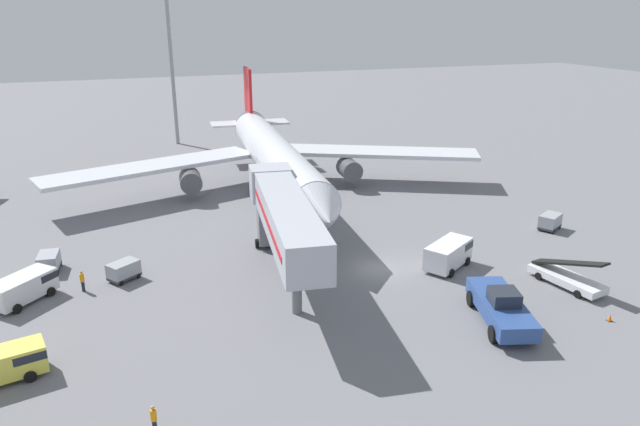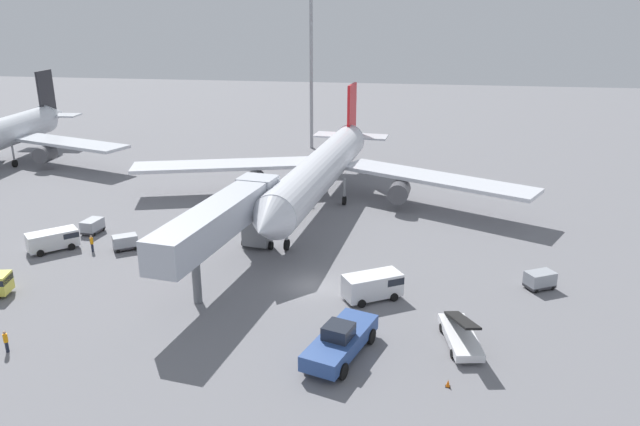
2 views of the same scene
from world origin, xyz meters
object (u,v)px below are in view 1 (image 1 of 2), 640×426
at_px(baggage_cart_outer_left, 124,270).
at_px(safety_cone_alpha, 610,318).
at_px(ground_crew_worker_midground, 154,419).
at_px(airplane_at_gate, 273,155).
at_px(service_van_rear_left, 24,287).
at_px(service_van_near_center, 449,253).
at_px(baggage_cart_far_center, 49,261).
at_px(belt_loader_truck, 567,277).
at_px(jet_bridge, 283,214).
at_px(apron_light_mast, 167,10).
at_px(ground_crew_worker_foreground, 82,280).
at_px(pushback_tug, 501,307).
at_px(baggage_cart_mid_right, 550,221).

height_order(baggage_cart_outer_left, safety_cone_alpha, baggage_cart_outer_left).
bearing_deg(ground_crew_worker_midground, airplane_at_gate, 65.74).
distance_m(airplane_at_gate, service_van_rear_left, 30.19).
height_order(service_van_near_center, baggage_cart_outer_left, service_van_near_center).
distance_m(service_van_near_center, baggage_cart_far_center, 32.02).
distance_m(baggage_cart_outer_left, ground_crew_worker_midground, 18.65).
height_order(airplane_at_gate, belt_loader_truck, airplane_at_gate).
bearing_deg(service_van_rear_left, airplane_at_gate, 37.97).
xyz_separation_m(ground_crew_worker_midground, safety_cone_alpha, (29.67, 0.85, -0.62)).
bearing_deg(jet_bridge, apron_light_mast, 91.95).
distance_m(airplane_at_gate, jet_bridge, 21.82).
xyz_separation_m(ground_crew_worker_foreground, ground_crew_worker_midground, (3.60, -17.65, -0.01)).
xyz_separation_m(pushback_tug, baggage_cart_outer_left, (-23.25, 15.41, -0.35)).
distance_m(airplane_at_gate, ground_crew_worker_foreground, 27.19).
distance_m(baggage_cart_outer_left, baggage_cart_far_center, 6.66).
height_order(service_van_near_center, baggage_cart_mid_right, service_van_near_center).
distance_m(airplane_at_gate, pushback_tug, 33.50).
relative_size(jet_bridge, belt_loader_truck, 3.24).
bearing_deg(baggage_cart_far_center, pushback_tug, -33.61).
bearing_deg(jet_bridge, service_van_rear_left, 171.59).
relative_size(jet_bridge, ground_crew_worker_foreground, 11.94).
height_order(service_van_near_center, ground_crew_worker_foreground, service_van_near_center).
bearing_deg(apron_light_mast, belt_loader_truck, -70.51).
relative_size(ground_crew_worker_foreground, ground_crew_worker_midground, 1.02).
height_order(pushback_tug, baggage_cart_far_center, pushback_tug).
xyz_separation_m(belt_loader_truck, baggage_cart_mid_right, (7.10, 10.12, 0.08)).
height_order(belt_loader_truck, service_van_rear_left, belt_loader_truck).
bearing_deg(jet_bridge, baggage_cart_far_center, 156.21).
bearing_deg(ground_crew_worker_foreground, apron_light_mast, 75.19).
relative_size(belt_loader_truck, baggage_cart_outer_left, 2.28).
bearing_deg(baggage_cart_mid_right, pushback_tug, -139.42).
distance_m(baggage_cart_far_center, ground_crew_worker_midground, 23.19).
distance_m(safety_cone_alpha, apron_light_mast, 71.42).
bearing_deg(apron_light_mast, baggage_cart_mid_right, -60.47).
bearing_deg(baggage_cart_outer_left, pushback_tug, -33.54).
bearing_deg(baggage_cart_mid_right, ground_crew_worker_foreground, 178.04).
distance_m(ground_crew_worker_midground, apron_light_mast, 69.72).
bearing_deg(baggage_cart_far_center, apron_light_mast, 70.65).
xyz_separation_m(airplane_at_gate, baggage_cart_far_center, (-22.38, -13.58, -3.70)).
height_order(belt_loader_truck, ground_crew_worker_midground, belt_loader_truck).
distance_m(service_van_near_center, baggage_cart_mid_right, 14.24).
xyz_separation_m(service_van_rear_left, service_van_near_center, (31.60, -5.36, 0.12)).
relative_size(baggage_cart_mid_right, safety_cone_alpha, 5.66).
relative_size(belt_loader_truck, ground_crew_worker_foreground, 3.68).
bearing_deg(ground_crew_worker_midground, baggage_cart_outer_left, 92.02).
bearing_deg(pushback_tug, baggage_cart_far_center, 146.39).
height_order(pushback_tug, baggage_cart_outer_left, pushback_tug).
xyz_separation_m(airplane_at_gate, service_van_rear_left, (-23.65, -18.45, -3.41)).
xyz_separation_m(jet_bridge, ground_crew_worker_midground, (-11.08, -14.74, -4.45)).
bearing_deg(belt_loader_truck, baggage_cart_outer_left, 158.22).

